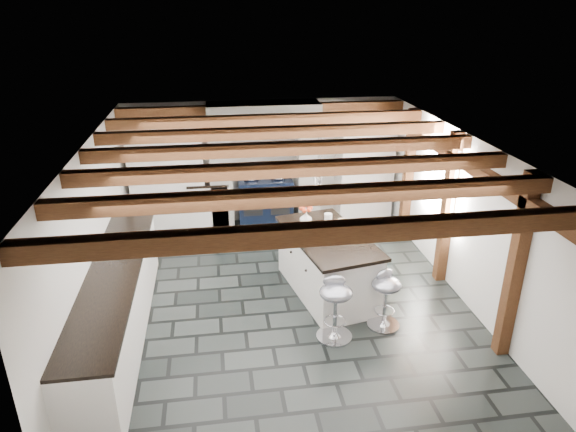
{
  "coord_description": "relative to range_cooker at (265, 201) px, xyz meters",
  "views": [
    {
      "loc": [
        -0.89,
        -6.3,
        3.96
      ],
      "look_at": [
        0.1,
        0.4,
        1.1
      ],
      "focal_mm": 32.0,
      "sensor_mm": 36.0,
      "label": 1
    }
  ],
  "objects": [
    {
      "name": "ground",
      "position": [
        0.0,
        -2.68,
        -0.47
      ],
      "size": [
        6.0,
        6.0,
        0.0
      ],
      "primitive_type": "plane",
      "color": "black",
      "rests_on": "ground"
    },
    {
      "name": "room_shell",
      "position": [
        -0.61,
        -1.26,
        0.6
      ],
      "size": [
        6.0,
        6.03,
        6.0
      ],
      "color": "white",
      "rests_on": "ground"
    },
    {
      "name": "range_cooker",
      "position": [
        0.0,
        0.0,
        0.0
      ],
      "size": [
        1.0,
        0.63,
        0.99
      ],
      "color": "black",
      "rests_on": "ground"
    },
    {
      "name": "kitchen_island",
      "position": [
        0.62,
        -2.6,
        -0.0
      ],
      "size": [
        1.3,
        1.99,
        1.21
      ],
      "rotation": [
        0.0,
        0.0,
        0.2
      ],
      "color": "white",
      "rests_on": "ground"
    },
    {
      "name": "bar_stool_near",
      "position": [
        1.17,
        -3.55,
        0.03
      ],
      "size": [
        0.51,
        0.51,
        0.79
      ],
      "rotation": [
        0.0,
        0.0,
        0.39
      ],
      "color": "silver",
      "rests_on": "ground"
    },
    {
      "name": "bar_stool_far",
      "position": [
        0.48,
        -3.7,
        0.06
      ],
      "size": [
        0.45,
        0.45,
        0.84
      ],
      "rotation": [
        0.0,
        0.0,
        -0.08
      ],
      "color": "silver",
      "rests_on": "ground"
    }
  ]
}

